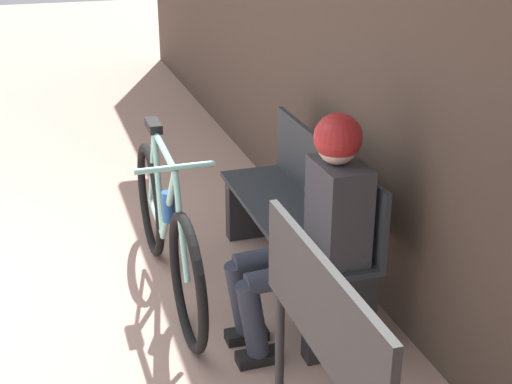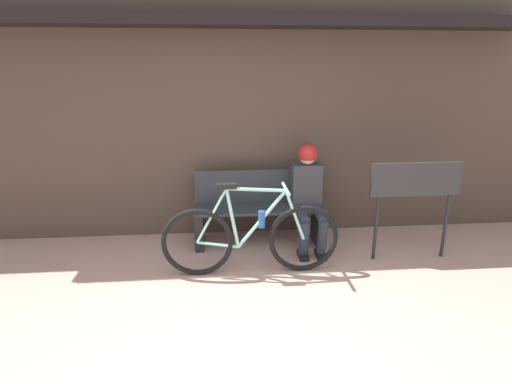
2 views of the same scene
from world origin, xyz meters
TOP-DOWN VIEW (x-y plane):
  - ground_plane at (0.00, 0.00)m, footprint 24.00×24.00m
  - storefront_wall at (0.00, 2.63)m, footprint 12.00×0.56m
  - park_bench_near at (0.29, 2.23)m, footprint 1.51×0.42m
  - bicycle at (0.14, 1.50)m, footprint 1.79×0.40m
  - person_seated at (0.84, 2.11)m, footprint 0.34×0.66m
  - signboard at (1.90, 1.69)m, footprint 0.98×0.04m

SIDE VIEW (x-z plane):
  - ground_plane at x=0.00m, z-range 0.00..0.00m
  - bicycle at x=0.14m, z-range -0.09..0.87m
  - park_bench_near at x=0.29m, z-range -0.03..0.84m
  - person_seated at x=0.84m, z-range 0.09..1.30m
  - signboard at x=1.90m, z-range 0.28..1.36m
  - storefront_wall at x=0.00m, z-range 0.06..3.26m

